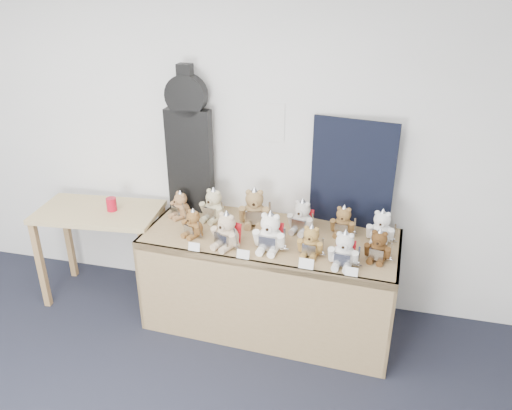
% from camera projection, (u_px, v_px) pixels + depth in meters
% --- Properties ---
extents(room_shell, '(6.00, 6.00, 6.00)m').
position_uv_depth(room_shell, '(271.00, 123.00, 3.81)').
color(room_shell, white).
rests_on(room_shell, floor).
extents(display_table, '(1.93, 0.88, 0.79)m').
position_uv_depth(display_table, '(268.00, 260.00, 3.75)').
color(display_table, olive).
rests_on(display_table, floor).
extents(side_table, '(1.04, 0.64, 0.82)m').
position_uv_depth(side_table, '(100.00, 224.00, 4.13)').
color(side_table, '#9D8854').
rests_on(side_table, floor).
extents(guitar_case, '(0.36, 0.11, 1.19)m').
position_uv_depth(guitar_case, '(189.00, 143.00, 3.92)').
color(guitar_case, black).
rests_on(guitar_case, display_table).
extents(navy_board, '(0.63, 0.13, 0.84)m').
position_uv_depth(navy_board, '(352.00, 174.00, 3.74)').
color(navy_board, black).
rests_on(navy_board, display_table).
extents(red_cup, '(0.08, 0.08, 0.11)m').
position_uv_depth(red_cup, '(112.00, 204.00, 4.04)').
color(red_cup, '#AD0B21').
rests_on(red_cup, side_table).
extents(teddy_front_far_left, '(0.19, 0.19, 0.24)m').
position_uv_depth(teddy_front_far_left, '(193.00, 224.00, 3.71)').
color(teddy_front_far_left, brown).
rests_on(teddy_front_far_left, display_table).
extents(teddy_front_left, '(0.24, 0.24, 0.30)m').
position_uv_depth(teddy_front_left, '(227.00, 232.00, 3.55)').
color(teddy_front_left, tan).
rests_on(teddy_front_left, display_table).
extents(teddy_front_centre, '(0.26, 0.23, 0.32)m').
position_uv_depth(teddy_front_centre, '(270.00, 234.00, 3.51)').
color(teddy_front_centre, white).
rests_on(teddy_front_centre, display_table).
extents(teddy_front_right, '(0.21, 0.17, 0.25)m').
position_uv_depth(teddy_front_right, '(311.00, 242.00, 3.45)').
color(teddy_front_right, olive).
rests_on(teddy_front_right, display_table).
extents(teddy_front_far_right, '(0.23, 0.20, 0.29)m').
position_uv_depth(teddy_front_far_right, '(344.00, 251.00, 3.32)').
color(teddy_front_far_right, silver).
rests_on(teddy_front_far_right, display_table).
extents(teddy_front_end, '(0.21, 0.18, 0.25)m').
position_uv_depth(teddy_front_end, '(378.00, 247.00, 3.39)').
color(teddy_front_end, '#4F331B').
rests_on(teddy_front_end, display_table).
extents(teddy_back_left, '(0.24, 0.22, 0.30)m').
position_uv_depth(teddy_back_left, '(213.00, 206.00, 3.94)').
color(teddy_back_left, '#C1B68C').
rests_on(teddy_back_left, display_table).
extents(teddy_back_centre_left, '(0.28, 0.24, 0.33)m').
position_uv_depth(teddy_back_centre_left, '(254.00, 209.00, 3.86)').
color(teddy_back_centre_left, '#9A7A4D').
rests_on(teddy_back_centre_left, display_table).
extents(teddy_back_centre_right, '(0.23, 0.22, 0.29)m').
position_uv_depth(teddy_back_centre_right, '(302.00, 218.00, 3.77)').
color(teddy_back_centre_right, beige).
rests_on(teddy_back_centre_right, display_table).
extents(teddy_back_right, '(0.21, 0.18, 0.26)m').
position_uv_depth(teddy_back_right, '(343.00, 222.00, 3.72)').
color(teddy_back_right, brown).
rests_on(teddy_back_right, display_table).
extents(teddy_back_end, '(0.23, 0.20, 0.28)m').
position_uv_depth(teddy_back_end, '(381.00, 228.00, 3.62)').
color(teddy_back_end, white).
rests_on(teddy_back_end, display_table).
extents(teddy_back_far_left, '(0.20, 0.20, 0.25)m').
position_uv_depth(teddy_back_far_left, '(180.00, 206.00, 3.99)').
color(teddy_back_far_left, '#986E47').
rests_on(teddy_back_far_left, display_table).
extents(entry_card_a, '(0.09, 0.02, 0.06)m').
position_uv_depth(entry_card_a, '(194.00, 247.00, 3.53)').
color(entry_card_a, silver).
rests_on(entry_card_a, display_table).
extents(entry_card_b, '(0.09, 0.02, 0.06)m').
position_uv_depth(entry_card_b, '(243.00, 254.00, 3.43)').
color(entry_card_b, silver).
rests_on(entry_card_b, display_table).
extents(entry_card_c, '(0.10, 0.03, 0.07)m').
position_uv_depth(entry_card_c, '(306.00, 264.00, 3.31)').
color(entry_card_c, silver).
rests_on(entry_card_c, display_table).
extents(entry_card_d, '(0.08, 0.02, 0.06)m').
position_uv_depth(entry_card_d, '(351.00, 272.00, 3.24)').
color(entry_card_d, silver).
rests_on(entry_card_d, display_table).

